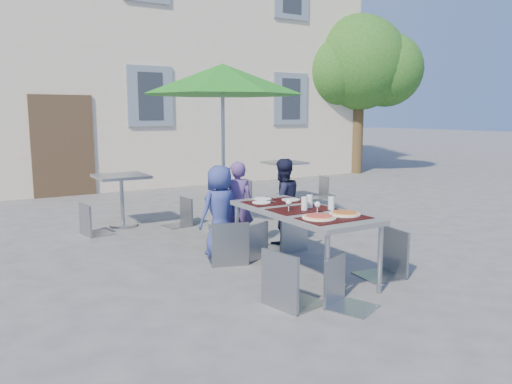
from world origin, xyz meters
TOP-DOWN VIEW (x-y plane):
  - ground at (0.00, 0.00)m, footprint 90.00×90.00m
  - building at (-0.00, 11.50)m, footprint 13.60×8.20m
  - tree at (6.55, 7.54)m, footprint 3.60×3.00m
  - dining_table at (-0.79, 0.38)m, footprint 0.80×1.85m
  - pizza_near_left at (-0.94, -0.11)m, footprint 0.34×0.34m
  - pizza_near_right at (-0.60, -0.11)m, footprint 0.32×0.32m
  - glassware at (-0.71, 0.28)m, footprint 0.52×0.36m
  - place_settings at (-0.78, 1.00)m, footprint 0.67×0.45m
  - child_0 at (-1.19, 1.58)m, footprint 0.62×0.46m
  - child_1 at (-0.87, 1.71)m, footprint 0.51×0.44m
  - child_2 at (-0.20, 1.64)m, footprint 0.58×0.34m
  - chair_0 at (-1.28, 1.17)m, footprint 0.56×0.56m
  - chair_1 at (-0.92, 1.23)m, footprint 0.50×0.51m
  - chair_2 at (-0.34, 1.27)m, footprint 0.51×0.51m
  - chair_3 at (-1.45, -0.31)m, footprint 0.54×0.54m
  - chair_4 at (0.03, -0.13)m, footprint 0.50×0.49m
  - chair_5 at (-0.99, -0.57)m, footprint 0.52×0.52m
  - patio_umbrella at (-0.49, 2.84)m, footprint 2.46×2.46m
  - cafe_table_0 at (-1.79, 3.84)m, footprint 0.78×0.78m
  - bg_chair_l_0 at (-2.35, 3.51)m, footprint 0.46×0.46m
  - bg_chair_r_0 at (-0.95, 3.43)m, footprint 0.42×0.42m
  - cafe_table_1 at (1.87, 4.62)m, footprint 0.75×0.75m
  - bg_chair_l_1 at (1.03, 4.52)m, footprint 0.49×0.49m
  - bg_chair_r_1 at (2.64, 4.38)m, footprint 0.46×0.46m

SIDE VIEW (x-z plane):
  - ground at x=0.00m, z-range 0.00..0.00m
  - bg_chair_r_0 at x=-0.95m, z-range 0.07..0.92m
  - chair_1 at x=-0.92m, z-range 0.07..0.94m
  - chair_5 at x=-0.99m, z-range 0.07..0.97m
  - bg_chair_r_1 at x=2.64m, z-range 0.07..0.97m
  - bg_chair_l_0 at x=-2.35m, z-range 0.07..0.97m
  - bg_chair_l_1 at x=1.03m, z-range 0.08..1.03m
  - cafe_table_1 at x=1.87m, z-range 0.17..0.97m
  - child_0 at x=-1.19m, z-range 0.00..1.16m
  - chair_4 at x=0.03m, z-range 0.09..1.08m
  - chair_0 at x=-1.28m, z-range 0.09..1.09m
  - child_1 at x=-0.87m, z-range 0.00..1.18m
  - child_2 at x=-0.20m, z-range 0.00..1.19m
  - cafe_table_0 at x=-1.79m, z-range 0.19..1.02m
  - chair_3 at x=-1.45m, z-range 0.09..1.12m
  - chair_2 at x=-0.34m, z-range 0.09..1.12m
  - dining_table at x=-0.79m, z-range 0.32..1.07m
  - place_settings at x=-0.78m, z-range 0.76..0.77m
  - pizza_near_right at x=-0.60m, z-range 0.75..0.78m
  - pizza_near_left at x=-0.94m, z-range 0.75..0.78m
  - glassware at x=-0.71m, z-range 0.75..0.90m
  - patio_umbrella at x=-0.49m, z-range 1.01..3.55m
  - tree at x=6.55m, z-range 0.90..5.60m
  - building at x=0.00m, z-range -0.70..10.40m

